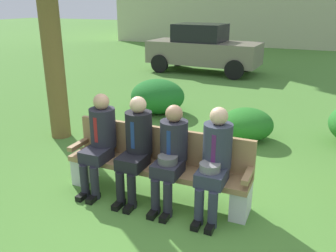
{
  "coord_description": "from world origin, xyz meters",
  "views": [
    {
      "loc": [
        1.47,
        -3.56,
        2.43
      ],
      "look_at": [
        -0.28,
        0.53,
        0.85
      ],
      "focal_mm": 37.79,
      "sensor_mm": 36.0,
      "label": 1
    }
  ],
  "objects_px": {
    "seated_man_centerright": "(171,152)",
    "parked_car_near": "(203,49)",
    "seated_man_leftmost": "(100,138)",
    "park_bench": "(158,164)",
    "seated_man_centerleft": "(136,143)",
    "shrub_mid_lawn": "(247,124)",
    "seated_man_rightmost": "(215,158)",
    "shrub_far_lawn": "(158,96)"
  },
  "relations": [
    {
      "from": "seated_man_centerright",
      "to": "parked_car_near",
      "type": "xyz_separation_m",
      "value": [
        -2.35,
        8.55,
        0.13
      ]
    },
    {
      "from": "seated_man_leftmost",
      "to": "parked_car_near",
      "type": "distance_m",
      "value": 8.65
    },
    {
      "from": "park_bench",
      "to": "parked_car_near",
      "type": "relative_size",
      "value": 0.61
    },
    {
      "from": "seated_man_leftmost",
      "to": "parked_car_near",
      "type": "relative_size",
      "value": 0.33
    },
    {
      "from": "parked_car_near",
      "to": "park_bench",
      "type": "bearing_deg",
      "value": -75.96
    },
    {
      "from": "seated_man_leftmost",
      "to": "seated_man_centerright",
      "type": "relative_size",
      "value": 1.03
    },
    {
      "from": "seated_man_leftmost",
      "to": "seated_man_centerleft",
      "type": "relative_size",
      "value": 0.99
    },
    {
      "from": "seated_man_leftmost",
      "to": "shrub_mid_lawn",
      "type": "relative_size",
      "value": 1.38
    },
    {
      "from": "parked_car_near",
      "to": "seated_man_leftmost",
      "type": "bearing_deg",
      "value": -81.17
    },
    {
      "from": "shrub_mid_lawn",
      "to": "seated_man_centerleft",
      "type": "bearing_deg",
      "value": -109.68
    },
    {
      "from": "seated_man_rightmost",
      "to": "parked_car_near",
      "type": "xyz_separation_m",
      "value": [
        -2.89,
        8.55,
        0.11
      ]
    },
    {
      "from": "shrub_far_lawn",
      "to": "parked_car_near",
      "type": "height_order",
      "value": "parked_car_near"
    },
    {
      "from": "seated_man_centerleft",
      "to": "seated_man_rightmost",
      "type": "xyz_separation_m",
      "value": [
        1.03,
        -0.01,
        -0.01
      ]
    },
    {
      "from": "parked_car_near",
      "to": "seated_man_centerright",
      "type": "bearing_deg",
      "value": -74.67
    },
    {
      "from": "seated_man_leftmost",
      "to": "seated_man_rightmost",
      "type": "bearing_deg",
      "value": -0.2
    },
    {
      "from": "park_bench",
      "to": "seated_man_centerright",
      "type": "distance_m",
      "value": 0.39
    },
    {
      "from": "seated_man_rightmost",
      "to": "shrub_mid_lawn",
      "type": "relative_size",
      "value": 1.39
    },
    {
      "from": "seated_man_rightmost",
      "to": "parked_car_near",
      "type": "height_order",
      "value": "parked_car_near"
    },
    {
      "from": "seated_man_centerright",
      "to": "shrub_far_lawn",
      "type": "distance_m",
      "value": 3.89
    },
    {
      "from": "shrub_far_lawn",
      "to": "parked_car_near",
      "type": "xyz_separation_m",
      "value": [
        -0.58,
        5.1,
        0.45
      ]
    },
    {
      "from": "park_bench",
      "to": "shrub_far_lawn",
      "type": "xyz_separation_m",
      "value": [
        -1.53,
        3.31,
        -0.05
      ]
    },
    {
      "from": "shrub_mid_lawn",
      "to": "shrub_far_lawn",
      "type": "distance_m",
      "value": 2.38
    },
    {
      "from": "park_bench",
      "to": "seated_man_rightmost",
      "type": "relative_size",
      "value": 1.85
    },
    {
      "from": "shrub_mid_lawn",
      "to": "seated_man_centerright",
      "type": "bearing_deg",
      "value": -99.67
    },
    {
      "from": "park_bench",
      "to": "shrub_mid_lawn",
      "type": "bearing_deg",
      "value": 74.42
    },
    {
      "from": "park_bench",
      "to": "shrub_far_lawn",
      "type": "bearing_deg",
      "value": 114.76
    },
    {
      "from": "seated_man_centerright",
      "to": "park_bench",
      "type": "bearing_deg",
      "value": 150.06
    },
    {
      "from": "seated_man_leftmost",
      "to": "park_bench",
      "type": "bearing_deg",
      "value": 9.49
    },
    {
      "from": "seated_man_centerright",
      "to": "shrub_far_lawn",
      "type": "relative_size",
      "value": 1.03
    },
    {
      "from": "park_bench",
      "to": "seated_man_leftmost",
      "type": "height_order",
      "value": "seated_man_leftmost"
    },
    {
      "from": "seated_man_centerleft",
      "to": "shrub_far_lawn",
      "type": "height_order",
      "value": "seated_man_centerleft"
    },
    {
      "from": "seated_man_centerright",
      "to": "shrub_mid_lawn",
      "type": "xyz_separation_m",
      "value": [
        0.44,
        2.59,
        -0.41
      ]
    },
    {
      "from": "seated_man_rightmost",
      "to": "shrub_mid_lawn",
      "type": "height_order",
      "value": "seated_man_rightmost"
    },
    {
      "from": "park_bench",
      "to": "shrub_mid_lawn",
      "type": "height_order",
      "value": "park_bench"
    },
    {
      "from": "seated_man_centerright",
      "to": "seated_man_rightmost",
      "type": "relative_size",
      "value": 0.97
    },
    {
      "from": "seated_man_leftmost",
      "to": "seated_man_rightmost",
      "type": "xyz_separation_m",
      "value": [
        1.56,
        -0.01,
        -0.0
      ]
    },
    {
      "from": "seated_man_centerright",
      "to": "seated_man_centerleft",
      "type": "bearing_deg",
      "value": 178.66
    },
    {
      "from": "shrub_far_lawn",
      "to": "seated_man_centerright",
      "type": "bearing_deg",
      "value": -62.86
    },
    {
      "from": "shrub_far_lawn",
      "to": "seated_man_centerleft",
      "type": "bearing_deg",
      "value": -69.46
    },
    {
      "from": "seated_man_leftmost",
      "to": "seated_man_centerleft",
      "type": "xyz_separation_m",
      "value": [
        0.54,
        0.0,
        0.01
      ]
    },
    {
      "from": "park_bench",
      "to": "seated_man_centerleft",
      "type": "xyz_separation_m",
      "value": [
        -0.24,
        -0.13,
        0.3
      ]
    },
    {
      "from": "seated_man_centerleft",
      "to": "seated_man_centerright",
      "type": "height_order",
      "value": "seated_man_centerleft"
    }
  ]
}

